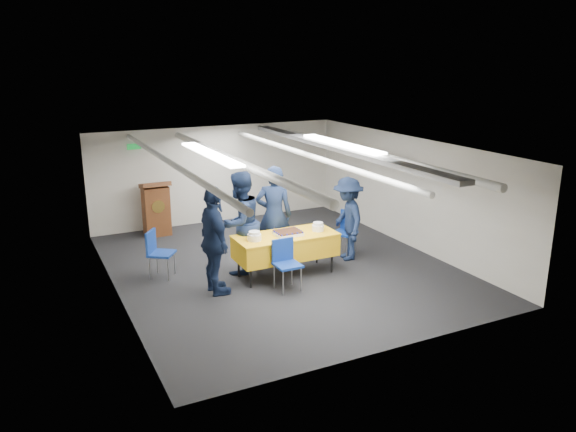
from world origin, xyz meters
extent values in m
plane|color=black|center=(0.00, 0.00, 0.00)|extent=(7.00, 7.00, 0.00)
cube|color=beige|center=(0.00, 3.49, 1.15)|extent=(6.00, 0.02, 2.30)
cube|color=beige|center=(-2.99, 0.00, 1.15)|extent=(0.02, 7.00, 2.30)
cube|color=beige|center=(2.99, 0.00, 1.15)|extent=(0.02, 7.00, 2.30)
cube|color=silver|center=(0.00, 0.00, 2.29)|extent=(6.00, 7.00, 0.02)
cylinder|color=silver|center=(-2.00, 0.00, 2.18)|extent=(0.10, 6.90, 0.10)
cylinder|color=silver|center=(-0.90, 0.00, 2.14)|extent=(0.14, 6.90, 0.14)
cylinder|color=silver|center=(0.60, 0.00, 2.10)|extent=(0.10, 6.90, 0.10)
cylinder|color=silver|center=(1.90, 0.00, 2.06)|extent=(0.14, 6.90, 0.14)
cube|color=gray|center=(1.20, 0.00, 2.20)|extent=(0.28, 6.90, 0.08)
cube|color=white|center=(-1.30, 0.00, 2.27)|extent=(0.25, 2.60, 0.04)
cube|color=white|center=(1.30, 0.00, 2.27)|extent=(0.25, 2.60, 0.04)
cube|color=#0C591E|center=(-1.90, 3.47, 1.95)|extent=(0.30, 0.04, 0.12)
cylinder|color=black|center=(-0.88, -0.68, 0.18)|extent=(0.04, 0.04, 0.36)
cylinder|color=black|center=(0.74, -0.68, 0.18)|extent=(0.04, 0.04, 0.36)
cylinder|color=black|center=(-0.88, -0.11, 0.18)|extent=(0.04, 0.04, 0.36)
cylinder|color=black|center=(0.74, -0.11, 0.18)|extent=(0.04, 0.04, 0.36)
cube|color=yellow|center=(-0.07, -0.40, 0.54)|extent=(1.84, 0.79, 0.39)
cube|color=yellow|center=(-0.07, -0.40, 0.76)|extent=(1.86, 0.81, 0.03)
cube|color=white|center=(-0.04, -0.44, 0.80)|extent=(0.47, 0.37, 0.06)
cube|color=black|center=(-0.04, -0.44, 0.84)|extent=(0.45, 0.35, 0.02)
sphere|color=#0F1391|center=(-0.25, -0.61, 0.84)|extent=(0.04, 0.04, 0.04)
sphere|color=#0F1391|center=(-0.25, -0.28, 0.84)|extent=(0.04, 0.04, 0.04)
sphere|color=#0F1391|center=(-0.15, -0.61, 0.84)|extent=(0.04, 0.04, 0.04)
sphere|color=#0F1391|center=(-0.15, -0.28, 0.84)|extent=(0.04, 0.04, 0.04)
sphere|color=#0F1391|center=(-0.04, -0.61, 0.84)|extent=(0.04, 0.04, 0.04)
sphere|color=#0F1391|center=(-0.04, -0.28, 0.84)|extent=(0.04, 0.04, 0.04)
sphere|color=#0F1391|center=(0.06, -0.61, 0.84)|extent=(0.04, 0.04, 0.04)
sphere|color=#0F1391|center=(0.06, -0.28, 0.84)|extent=(0.04, 0.04, 0.04)
sphere|color=#0F1391|center=(0.16, -0.61, 0.84)|extent=(0.04, 0.04, 0.04)
sphere|color=#0F1391|center=(0.16, -0.28, 0.84)|extent=(0.04, 0.04, 0.04)
sphere|color=#0F1391|center=(-0.27, -0.53, 0.84)|extent=(0.04, 0.04, 0.04)
sphere|color=#0F1391|center=(0.18, -0.53, 0.84)|extent=(0.04, 0.04, 0.04)
sphere|color=#0F1391|center=(-0.27, -0.44, 0.84)|extent=(0.04, 0.04, 0.04)
sphere|color=#0F1391|center=(0.18, -0.44, 0.84)|extent=(0.04, 0.04, 0.04)
sphere|color=#0F1391|center=(-0.27, -0.36, 0.84)|extent=(0.04, 0.04, 0.04)
sphere|color=#0F1391|center=(0.18, -0.36, 0.84)|extent=(0.04, 0.04, 0.04)
cylinder|color=white|center=(-0.70, -0.45, 0.83)|extent=(0.24, 0.24, 0.11)
cylinder|color=white|center=(-0.70, -0.45, 0.91)|extent=(0.20, 0.20, 0.05)
cylinder|color=white|center=(0.57, -0.45, 0.82)|extent=(0.22, 0.22, 0.11)
cylinder|color=white|center=(0.57, -0.45, 0.90)|extent=(0.18, 0.18, 0.05)
cube|color=brown|center=(-1.60, 3.05, 0.55)|extent=(0.55, 0.45, 1.10)
cube|color=brown|center=(-1.60, 3.02, 1.15)|extent=(0.62, 0.53, 0.21)
cylinder|color=gold|center=(-1.60, 2.81, 0.70)|extent=(0.28, 0.02, 0.28)
cylinder|color=gray|center=(-0.51, -1.21, 0.21)|extent=(0.02, 0.02, 0.43)
cylinder|color=gray|center=(-0.17, -1.21, 0.21)|extent=(0.02, 0.02, 0.43)
cylinder|color=gray|center=(-0.52, -0.87, 0.21)|extent=(0.02, 0.02, 0.43)
cylinder|color=gray|center=(-0.18, -0.87, 0.21)|extent=(0.02, 0.02, 0.43)
cube|color=navy|center=(-0.35, -1.04, 0.45)|extent=(0.43, 0.43, 0.04)
cube|color=navy|center=(-0.35, -0.85, 0.67)|extent=(0.40, 0.05, 0.40)
cylinder|color=gray|center=(1.25, 0.16, 0.21)|extent=(0.02, 0.02, 0.43)
cylinder|color=gray|center=(1.40, -0.14, 0.21)|extent=(0.02, 0.02, 0.43)
cylinder|color=gray|center=(1.55, 0.32, 0.21)|extent=(0.02, 0.02, 0.43)
cylinder|color=gray|center=(1.71, 0.01, 0.21)|extent=(0.02, 0.02, 0.43)
cube|color=navy|center=(1.48, 0.09, 0.45)|extent=(0.57, 0.57, 0.04)
cube|color=navy|center=(1.65, 0.17, 0.67)|extent=(0.22, 0.37, 0.40)
cylinder|color=gray|center=(-2.09, 0.25, 0.21)|extent=(0.02, 0.02, 0.43)
cylinder|color=gray|center=(-1.89, 0.52, 0.21)|extent=(0.02, 0.02, 0.43)
cylinder|color=gray|center=(-2.36, 0.44, 0.21)|extent=(0.02, 0.02, 0.43)
cylinder|color=gray|center=(-2.17, 0.72, 0.21)|extent=(0.02, 0.02, 0.43)
cube|color=navy|center=(-2.13, 0.48, 0.45)|extent=(0.59, 0.59, 0.04)
cube|color=navy|center=(-2.28, 0.59, 0.67)|extent=(0.26, 0.35, 0.40)
imported|color=black|center=(0.00, 0.26, 0.96)|extent=(0.83, 0.71, 1.92)
imported|color=black|center=(-0.75, 0.10, 0.95)|extent=(1.15, 1.06, 1.90)
imported|color=black|center=(-1.49, -0.63, 0.93)|extent=(0.46, 1.09, 1.85)
imported|color=black|center=(1.39, -0.17, 0.82)|extent=(0.83, 1.17, 1.64)
camera|label=1|loc=(-4.29, -9.06, 3.87)|focal=35.00mm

